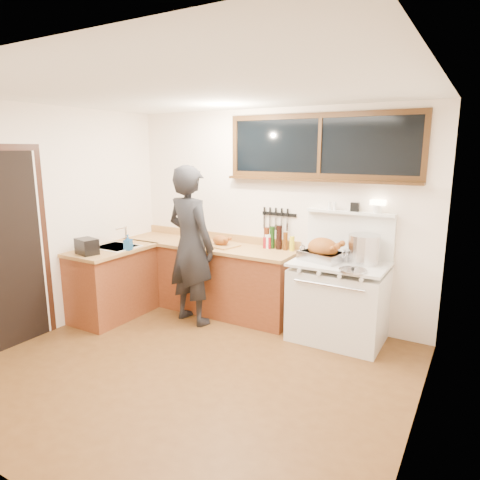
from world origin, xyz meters
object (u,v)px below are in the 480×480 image
Objects in this scene: vintage_stove at (338,299)px; man at (191,246)px; roast_turkey at (323,251)px; cutting_board at (221,242)px.

vintage_stove is 1.85m from man.
cutting_board is at bearing 178.66° from roast_turkey.
vintage_stove is 3.31× the size of cutting_board.
roast_turkey is (1.54, 0.39, 0.04)m from man.
cutting_board is 0.88× the size of roast_turkey.
vintage_stove is 0.57m from roast_turkey.
man is 4.07× the size of cutting_board.
cutting_board is at bearing 68.12° from man.
vintage_stove is at bearing -0.39° from cutting_board.
roast_turkey is at bearing -173.76° from vintage_stove.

